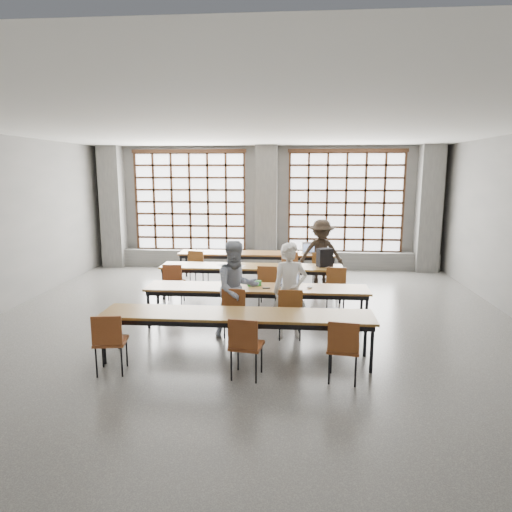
{
  "coord_description": "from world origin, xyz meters",
  "views": [
    {
      "loc": [
        0.75,
        -7.76,
        2.78
      ],
      "look_at": [
        0.09,
        0.4,
        1.26
      ],
      "focal_mm": 32.0,
      "sensor_mm": 36.0,
      "label": 1
    }
  ],
  "objects": [
    {
      "name": "desk_row_a",
      "position": [
        -0.15,
        3.7,
        0.66
      ],
      "size": [
        4.0,
        0.7,
        0.73
      ],
      "color": "brown",
      "rests_on": "floor"
    },
    {
      "name": "chair_mid_left",
      "position": [
        -1.73,
        1.41,
        0.54
      ],
      "size": [
        0.45,
        0.45,
        0.88
      ],
      "color": "brown",
      "rests_on": "floor"
    },
    {
      "name": "plastic_bag",
      "position": [
        0.75,
        3.75,
        0.87
      ],
      "size": [
        0.3,
        0.27,
        0.29
      ],
      "primitive_type": "ellipsoid",
      "rotation": [
        0.0,
        0.0,
        -0.26
      ],
      "color": "white",
      "rests_on": "desk_row_a"
    },
    {
      "name": "phone",
      "position": [
        0.3,
        0.08,
        0.74
      ],
      "size": [
        0.14,
        0.09,
        0.01
      ],
      "primitive_type": "cube",
      "rotation": [
        0.0,
        0.0,
        0.23
      ],
      "color": "black",
      "rests_on": "desk_row_c"
    },
    {
      "name": "desk_row_d",
      "position": [
        -0.05,
        -1.38,
        0.66
      ],
      "size": [
        4.0,
        0.7,
        0.73
      ],
      "color": "brown",
      "rests_on": "floor"
    },
    {
      "name": "desk_row_c",
      "position": [
        0.12,
        0.18,
        0.66
      ],
      "size": [
        4.0,
        0.7,
        0.73
      ],
      "color": "brown",
      "rests_on": "floor"
    },
    {
      "name": "chair_front_left",
      "position": [
        -0.19,
        -0.44,
        0.54
      ],
      "size": [
        0.47,
        0.47,
        0.88
      ],
      "color": "brown",
      "rests_on": "floor"
    },
    {
      "name": "student_back",
      "position": [
        1.45,
        3.2,
        0.82
      ],
      "size": [
        1.1,
        0.68,
        1.64
      ],
      "primitive_type": "imported",
      "rotation": [
        0.0,
        0.0,
        0.07
      ],
      "color": "black",
      "rests_on": "floor"
    },
    {
      "name": "wall_front",
      "position": [
        0.0,
        -5.5,
        1.75
      ],
      "size": [
        10.0,
        0.0,
        10.0
      ],
      "primitive_type": "plane",
      "rotation": [
        -1.57,
        0.0,
        0.0
      ],
      "color": "#5A5A58",
      "rests_on": "floor"
    },
    {
      "name": "backpack",
      "position": [
        1.46,
        2.09,
        0.93
      ],
      "size": [
        0.37,
        0.31,
        0.4
      ],
      "primitive_type": "cube",
      "rotation": [
        0.0,
        0.0,
        0.39
      ],
      "color": "black",
      "rests_on": "desk_row_b"
    },
    {
      "name": "green_box",
      "position": [
        0.07,
        0.26,
        0.78
      ],
      "size": [
        0.26,
        0.15,
        0.09
      ],
      "primitive_type": "cube",
      "rotation": [
        0.0,
        0.0,
        0.24
      ],
      "color": "green",
      "rests_on": "desk_row_c"
    },
    {
      "name": "wall_back",
      "position": [
        0.0,
        5.5,
        1.75
      ],
      "size": [
        10.0,
        0.0,
        10.0
      ],
      "primitive_type": "plane",
      "rotation": [
        1.57,
        0.0,
        0.0
      ],
      "color": "#5A5A58",
      "rests_on": "floor"
    },
    {
      "name": "column_mid",
      "position": [
        0.0,
        5.22,
        1.75
      ],
      "size": [
        0.6,
        0.55,
        3.5
      ],
      "primitive_type": "cube",
      "color": "#50504D",
      "rests_on": "floor"
    },
    {
      "name": "chair_mid_right",
      "position": [
        1.65,
        1.41,
        0.54
      ],
      "size": [
        0.45,
        0.46,
        0.88
      ],
      "color": "brown",
      "rests_on": "floor"
    },
    {
      "name": "student_female",
      "position": [
        -0.18,
        -0.32,
        0.82
      ],
      "size": [
        1.0,
        0.93,
        1.64
      ],
      "primitive_type": "imported",
      "rotation": [
        0.0,
        0.0,
        0.5
      ],
      "color": "#19294D",
      "rests_on": "floor"
    },
    {
      "name": "column_left",
      "position": [
        -4.5,
        5.22,
        1.75
      ],
      "size": [
        0.6,
        0.55,
        3.5
      ],
      "primitive_type": "cube",
      "color": "#50504D",
      "rests_on": "floor"
    },
    {
      "name": "chair_near_right",
      "position": [
        1.44,
        -2.01,
        0.54
      ],
      "size": [
        0.48,
        0.48,
        0.88
      ],
      "color": "maroon",
      "rests_on": "floor"
    },
    {
      "name": "chair_front_right",
      "position": [
        0.73,
        -0.44,
        0.54
      ],
      "size": [
        0.44,
        0.45,
        0.88
      ],
      "color": "maroon",
      "rests_on": "floor"
    },
    {
      "name": "laptop_back",
      "position": [
        1.2,
        3.81,
        0.79
      ],
      "size": [
        0.39,
        0.33,
        0.26
      ],
      "color": "#B6B6BB",
      "rests_on": "desk_row_a"
    },
    {
      "name": "chair_back_right",
      "position": [
        1.44,
        3.07,
        0.54
      ],
      "size": [
        0.47,
        0.48,
        0.88
      ],
      "color": "brown",
      "rests_on": "floor"
    },
    {
      "name": "laptop_front",
      "position": [
        0.69,
        0.29,
        0.79
      ],
      "size": [
        0.44,
        0.41,
        0.26
      ],
      "color": "#ACACB0",
      "rests_on": "desk_row_c"
    },
    {
      "name": "sill_ledge",
      "position": [
        0.0,
        5.3,
        0.25
      ],
      "size": [
        9.8,
        0.35,
        0.5
      ],
      "primitive_type": "cube",
      "color": "#50504D",
      "rests_on": "floor"
    },
    {
      "name": "chair_near_left",
      "position": [
        -1.73,
        -2.01,
        0.54
      ],
      "size": [
        0.48,
        0.49,
        0.88
      ],
      "color": "brown",
      "rests_on": "floor"
    },
    {
      "name": "column_right",
      "position": [
        4.5,
        5.22,
        1.75
      ],
      "size": [
        0.6,
        0.55,
        3.5
      ],
      "primitive_type": "cube",
      "color": "#50504D",
      "rests_on": "floor"
    },
    {
      "name": "desk_row_b",
      "position": [
        -0.14,
        2.04,
        0.66
      ],
      "size": [
        4.0,
        0.7,
        0.73
      ],
      "color": "brown",
      "rests_on": "floor"
    },
    {
      "name": "chair_back_mid",
      "position": [
        0.67,
        3.07,
        0.54
      ],
      "size": [
        0.5,
        0.51,
        0.88
      ],
      "color": "brown",
      "rests_on": "floor"
    },
    {
      "name": "red_pouch",
      "position": [
        -1.75,
        -1.93,
        0.5
      ],
      "size": [
        0.22,
        0.14,
        0.06
      ],
      "primitive_type": "cube",
      "rotation": [
        0.0,
        0.0,
        -0.34
      ],
      "color": "#A41714",
      "rests_on": "chair_near_left"
    },
    {
      "name": "chair_mid_centre",
      "position": [
        0.25,
        1.41,
        0.54
      ],
      "size": [
        0.45,
        0.45,
        0.88
      ],
      "color": "maroon",
      "rests_on": "floor"
    },
    {
      "name": "window_left",
      "position": [
        -2.25,
        5.42,
        1.9
      ],
      "size": [
        3.32,
        0.12,
        3.0
      ],
      "color": "white",
      "rests_on": "wall_back"
    },
    {
      "name": "ceiling",
      "position": [
        0.0,
        0.0,
        3.5
      ],
      "size": [
        11.0,
        11.0,
        0.0
      ],
      "primitive_type": "plane",
      "rotation": [
        3.14,
        0.0,
        0.0
      ],
      "color": "silver",
      "rests_on": "floor"
    },
    {
      "name": "chair_back_left",
      "position": [
        -1.56,
        3.07,
        0.54
      ],
      "size": [
        0.49,
        0.5,
        0.88
      ],
      "color": "brown",
      "rests_on": "floor"
    },
    {
      "name": "floor",
      "position": [
        0.0,
        0.0,
        0.0
      ],
      "size": [
        11.0,
        11.0,
        0.0
      ],
      "primitive_type": "plane",
      "color": "#52524F",
      "rests_on": "ground"
    },
    {
      "name": "window_right",
      "position": [
        2.25,
        5.42,
        1.9
      ],
      "size": [
        3.32,
        0.12,
        3.0
      ],
      "color": "white",
      "rests_on": "wall_back"
    },
    {
      "name": "paper_sheet_a",
      "position": [
        -0.74,
        2.09,
        0.73
      ],
      "size": [
        0.35,
        0.29,
        0.0
      ],
      "primitive_type": "cube",
      "rotation": [
        0.0,
        0.0,
        0.3
      ],
      "color": "white",
      "rests_on": "desk_row_b"
    },
    {
      "name": "paper_sheet_b",
      "position": [
        -0.44,
        1.99,
        0.73
      ],
      "size": [
        0.34,
        0.28,
        0.0
      ],
      "primitive_type": "cube",
      "rotation": [
        0.0,
        0.0,
        -0.28
      ],
      "color": "white",
      "rests_on": "desk_row_b"
    },
    {
      "name": "chair_near_mid",
      "position": [
        0.14,
        -2.01,
        0.54
      ],
      "size": [
        0.48,
        0.48,
        0.88
      ],
      "color": "brown",
      "rests_on": "floor"
    },
    {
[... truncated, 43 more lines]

